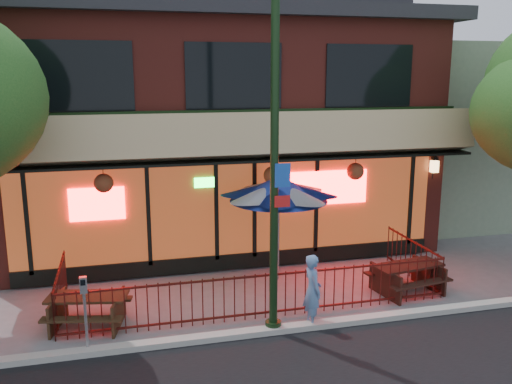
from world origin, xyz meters
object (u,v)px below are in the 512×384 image
street_light (274,177)px  parking_meter_near (85,302)px  picnic_table_right (408,274)px  pedestrian (313,290)px  picnic_table_left (88,306)px  patio_umbrella (279,188)px

street_light → parking_meter_near: size_ratio=4.71×
parking_meter_near → picnic_table_right: bearing=8.7°
street_light → pedestrian: street_light is taller
street_light → picnic_table_right: street_light is taller
picnic_table_left → patio_umbrella: (4.50, 1.58, 1.89)m
picnic_table_right → parking_meter_near: (-7.17, -1.10, 0.55)m
picnic_table_right → street_light: bearing=-163.0°
street_light → picnic_table_left: size_ratio=3.88×
street_light → patio_umbrella: (0.89, 2.69, -0.81)m
picnic_table_right → pedestrian: pedestrian is taller
picnic_table_right → pedestrian: 2.97m
picnic_table_left → patio_umbrella: bearing=19.4°
picnic_table_right → patio_umbrella: 3.65m
street_light → picnic_table_right: 4.63m
street_light → parking_meter_near: 4.17m
patio_umbrella → picnic_table_right: bearing=-30.4°
street_light → pedestrian: size_ratio=4.62×
pedestrian → parking_meter_near: bearing=88.2°
picnic_table_left → parking_meter_near: (0.03, -1.10, 0.56)m
street_light → patio_umbrella: size_ratio=2.56×
picnic_table_right → parking_meter_near: size_ratio=1.22×
parking_meter_near → patio_umbrella: bearing=31.0°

